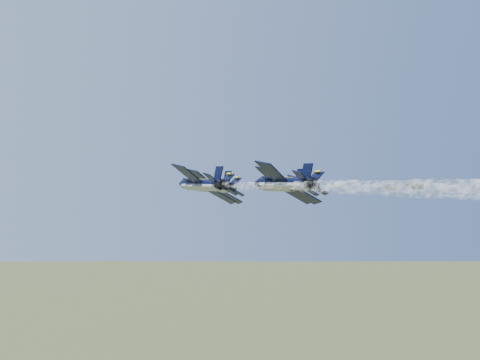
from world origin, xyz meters
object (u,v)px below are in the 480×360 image
jet_right (280,185)px  jet_lead (212,187)px  jet_slot (284,183)px  jet_left (201,184)px

jet_right → jet_lead: bearing=118.3°
jet_right → jet_slot: bearing=-123.5°
jet_lead → jet_right: same height
jet_left → jet_slot: (9.70, -14.32, 0.00)m
jet_lead → jet_slot: 27.92m
jet_lead → jet_slot: bearing=-91.8°
jet_left → jet_slot: size_ratio=1.00×
jet_left → jet_right: (17.52, -0.48, 0.00)m
jet_slot → jet_right: bearing=56.5°
jet_right → jet_slot: (-7.82, -13.83, 0.00)m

